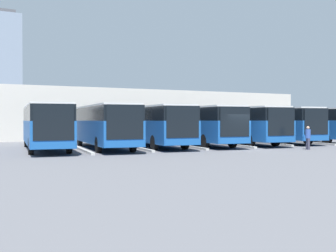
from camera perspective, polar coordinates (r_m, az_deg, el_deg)
The scene contains 17 objects.
ground_plane at distance 30.21m, azimuth 9.82°, elevation -3.19°, with size 600.00×600.00×0.00m, color #5B5B60.
bus_0 at distance 42.57m, azimuth 18.47°, elevation 0.35°, with size 4.01×12.72×3.16m.
curb_divider_0 at distance 39.87m, azimuth 18.30°, elevation -2.13°, with size 0.24×7.19×0.15m, color #B2B2AD.
bus_1 at distance 40.22m, azimuth 13.74°, elevation 0.34°, with size 4.01×12.72×3.16m.
curb_divider_1 at distance 37.53m, azimuth 13.21°, elevation -2.29°, with size 0.24×7.19×0.15m, color #B2B2AD.
bus_2 at distance 37.23m, azimuth 9.50°, elevation 0.31°, with size 4.01×12.72×3.16m.
curb_divider_2 at distance 34.59m, azimuth 8.60°, elevation -2.55°, with size 0.24×7.19×0.15m, color #B2B2AD.
bus_3 at distance 35.02m, azimuth 4.01°, elevation 0.28°, with size 4.01×12.72×3.16m.
curb_divider_3 at distance 32.45m, azimuth 2.60°, elevation -2.77°, with size 0.24×7.19×0.15m, color #B2B2AD.
bus_4 at distance 33.12m, azimuth -2.12°, elevation 0.25°, with size 4.01×12.72×3.16m.
curb_divider_4 at distance 30.67m, azimuth -4.12°, elevation -2.98°, with size 0.24×7.19×0.15m, color #B2B2AD.
bus_5 at distance 31.37m, azimuth -8.73°, elevation 0.20°, with size 4.01×12.72×3.16m.
curb_divider_5 at distance 29.07m, azimuth -11.40°, elevation -3.21°, with size 0.24×7.19×0.15m, color #B2B2AD.
bus_6 at distance 30.83m, azimuth -16.29°, elevation 0.17°, with size 4.01×12.72×3.16m.
pedestrian at distance 31.51m, azimuth 18.43°, elevation -1.43°, with size 0.46×0.46×1.66m.
station_building at distance 51.48m, azimuth -6.56°, elevation 1.60°, with size 44.25×14.25×5.51m.
office_tower at distance 262.63m, azimuth -21.62°, elevation 7.28°, with size 20.21×20.21×64.56m.
Camera 1 is at (18.15, 24.06, 2.14)m, focal length 45.00 mm.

